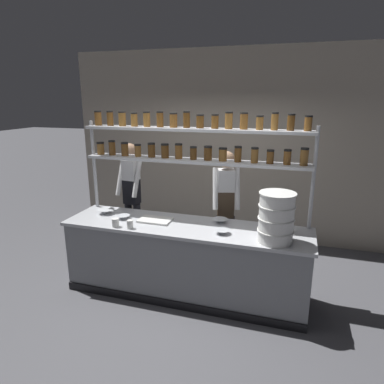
% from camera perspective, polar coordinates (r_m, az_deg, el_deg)
% --- Properties ---
extents(ground_plane, '(40.00, 40.00, 0.00)m').
position_cam_1_polar(ground_plane, '(4.57, -1.06, -16.38)').
color(ground_plane, '#4C4C51').
extents(back_wall, '(5.41, 0.12, 3.19)m').
position_cam_1_polar(back_wall, '(5.94, 5.23, 7.57)').
color(back_wall, '#9E9384').
rests_on(back_wall, ground_plane).
extents(prep_counter, '(3.01, 0.76, 0.92)m').
position_cam_1_polar(prep_counter, '(4.34, -1.10, -11.23)').
color(prep_counter, gray).
rests_on(prep_counter, ground_plane).
extents(spice_shelf_unit, '(2.89, 0.28, 2.25)m').
position_cam_1_polar(spice_shelf_unit, '(4.24, 0.07, 7.60)').
color(spice_shelf_unit, '#B7BABF').
rests_on(spice_shelf_unit, ground_plane).
extents(chef_left, '(0.39, 0.32, 1.77)m').
position_cam_1_polar(chef_left, '(5.25, -10.04, 0.01)').
color(chef_left, black).
rests_on(chef_left, ground_plane).
extents(chef_center, '(0.42, 0.35, 1.74)m').
position_cam_1_polar(chef_center, '(4.67, 5.60, -2.08)').
color(chef_center, black).
rests_on(chef_center, ground_plane).
extents(container_stack, '(0.39, 0.39, 0.54)m').
position_cam_1_polar(container_stack, '(3.71, 13.85, -4.16)').
color(container_stack, white).
rests_on(container_stack, prep_counter).
extents(cutting_board, '(0.40, 0.26, 0.02)m').
position_cam_1_polar(cutting_board, '(4.31, -6.14, -4.68)').
color(cutting_board, silver).
rests_on(cutting_board, prep_counter).
extents(prep_bowl_near_left, '(0.17, 0.17, 0.05)m').
position_cam_1_polar(prep_bowl_near_left, '(3.91, 5.10, -6.62)').
color(prep_bowl_near_left, '#B2B7BC').
rests_on(prep_bowl_near_left, prep_counter).
extents(prep_bowl_center_front, '(0.22, 0.22, 0.06)m').
position_cam_1_polar(prep_bowl_center_front, '(4.69, -14.11, -3.15)').
color(prep_bowl_center_front, silver).
rests_on(prep_bowl_center_front, prep_counter).
extents(prep_bowl_center_back, '(0.17, 0.17, 0.05)m').
position_cam_1_polar(prep_bowl_center_back, '(4.44, -11.34, -4.12)').
color(prep_bowl_center_back, '#B2B7BC').
rests_on(prep_bowl_center_back, prep_counter).
extents(prep_bowl_near_right, '(0.19, 0.19, 0.05)m').
position_cam_1_polar(prep_bowl_near_right, '(4.23, 4.71, -4.82)').
color(prep_bowl_near_right, '#B2B7BC').
rests_on(prep_bowl_near_right, prep_counter).
extents(serving_cup_front, '(0.07, 0.07, 0.10)m').
position_cam_1_polar(serving_cup_front, '(4.10, -10.30, -5.32)').
color(serving_cup_front, silver).
rests_on(serving_cup_front, prep_counter).
extents(serving_cup_by_board, '(0.08, 0.08, 0.10)m').
position_cam_1_polar(serving_cup_by_board, '(4.19, -12.64, -5.00)').
color(serving_cup_by_board, silver).
rests_on(serving_cup_by_board, prep_counter).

